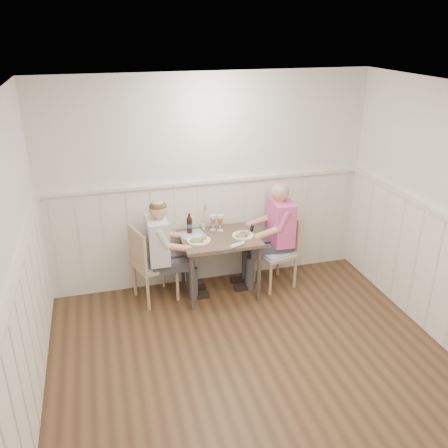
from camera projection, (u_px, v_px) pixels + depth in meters
name	position (u px, v px, depth m)	size (l,w,h in m)	color
ground_plane	(270.00, 395.00, 4.27)	(4.50, 4.50, 0.00)	#432C1B
room_shell	(277.00, 243.00, 3.67)	(4.04, 4.54, 2.60)	white
wainscot	(248.00, 291.00, 4.61)	(4.00, 4.49, 1.34)	silver
dining_table	(220.00, 245.00, 5.65)	(0.91, 0.70, 0.75)	#4E4333
chair_right	(279.00, 249.00, 5.91)	(0.52, 0.52, 0.91)	#9C7E5D
chair_left	(150.00, 261.00, 5.55)	(0.56, 0.56, 0.94)	#9C7E5D
man_in_pink	(277.00, 242.00, 5.91)	(0.64, 0.45, 1.36)	#3F3F47
diner_cream	(162.00, 259.00, 5.53)	(0.60, 0.42, 1.30)	#3F3F47
plate_man	(242.00, 235.00, 5.62)	(0.26, 0.26, 0.06)	white
plate_diner	(198.00, 240.00, 5.48)	(0.28, 0.28, 0.07)	white
beer_glass_a	(220.00, 220.00, 5.73)	(0.08, 0.08, 0.21)	silver
beer_glass_b	(213.00, 220.00, 5.75)	(0.08, 0.08, 0.19)	silver
beer_bottle	(189.00, 224.00, 5.68)	(0.07, 0.07, 0.25)	black
rolled_napkin	(237.00, 245.00, 5.36)	(0.20, 0.12, 0.04)	white
grass_vase	(203.00, 217.00, 5.75)	(0.04, 0.04, 0.36)	silver
gingham_mat	(192.00, 234.00, 5.68)	(0.32, 0.27, 0.01)	#4E65B6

